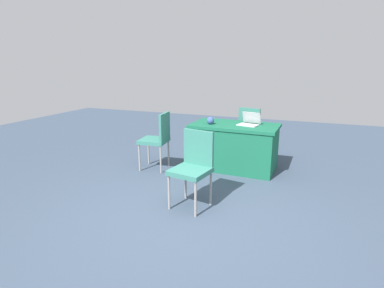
{
  "coord_description": "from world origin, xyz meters",
  "views": [
    {
      "loc": [
        -1.2,
        2.77,
        1.77
      ],
      "look_at": [
        -0.02,
        -0.28,
        0.9
      ],
      "focal_mm": 28.68,
      "sensor_mm": 36.0,
      "label": 1
    }
  ],
  "objects_px": {
    "chair_tucked_right": "(158,137)",
    "laptop_silver": "(249,123)",
    "chair_near_front": "(251,128)",
    "chair_aisle": "(193,164)",
    "table_foreground": "(234,146)",
    "scissors_red": "(253,125)",
    "yarn_ball": "(210,120)"
  },
  "relations": [
    {
      "from": "scissors_red",
      "to": "chair_tucked_right",
      "type": "bearing_deg",
      "value": -128.2
    },
    {
      "from": "laptop_silver",
      "to": "table_foreground",
      "type": "bearing_deg",
      "value": 19.4
    },
    {
      "from": "chair_tucked_right",
      "to": "scissors_red",
      "type": "distance_m",
      "value": 1.6
    },
    {
      "from": "yarn_ball",
      "to": "chair_tucked_right",
      "type": "bearing_deg",
      "value": 25.2
    },
    {
      "from": "table_foreground",
      "to": "scissors_red",
      "type": "xyz_separation_m",
      "value": [
        -0.3,
        -0.0,
        0.39
      ]
    },
    {
      "from": "chair_near_front",
      "to": "chair_tucked_right",
      "type": "distance_m",
      "value": 1.91
    },
    {
      "from": "table_foreground",
      "to": "scissors_red",
      "type": "distance_m",
      "value": 0.49
    },
    {
      "from": "chair_near_front",
      "to": "scissors_red",
      "type": "xyz_separation_m",
      "value": [
        -0.19,
        0.88,
        0.23
      ]
    },
    {
      "from": "scissors_red",
      "to": "chair_aisle",
      "type": "bearing_deg",
      "value": -72.72
    },
    {
      "from": "chair_near_front",
      "to": "laptop_silver",
      "type": "xyz_separation_m",
      "value": [
        -0.11,
        0.85,
        0.27
      ]
    },
    {
      "from": "chair_near_front",
      "to": "yarn_ball",
      "type": "bearing_deg",
      "value": -106.76
    },
    {
      "from": "chair_tucked_right",
      "to": "yarn_ball",
      "type": "bearing_deg",
      "value": -70.52
    },
    {
      "from": "chair_tucked_right",
      "to": "yarn_ball",
      "type": "xyz_separation_m",
      "value": [
        -0.8,
        -0.38,
        0.27
      ]
    },
    {
      "from": "yarn_ball",
      "to": "laptop_silver",
      "type": "bearing_deg",
      "value": -165.31
    },
    {
      "from": "chair_aisle",
      "to": "chair_near_front",
      "type": "bearing_deg",
      "value": -85.73
    },
    {
      "from": "chair_aisle",
      "to": "scissors_red",
      "type": "xyz_separation_m",
      "value": [
        -0.44,
        -1.59,
        0.22
      ]
    },
    {
      "from": "scissors_red",
      "to": "table_foreground",
      "type": "bearing_deg",
      "value": -146.93
    },
    {
      "from": "chair_tucked_right",
      "to": "laptop_silver",
      "type": "distance_m",
      "value": 1.54
    },
    {
      "from": "yarn_ball",
      "to": "scissors_red",
      "type": "xyz_separation_m",
      "value": [
        -0.69,
        -0.14,
        -0.06
      ]
    },
    {
      "from": "table_foreground",
      "to": "laptop_silver",
      "type": "height_order",
      "value": "laptop_silver"
    },
    {
      "from": "chair_near_front",
      "to": "chair_aisle",
      "type": "bearing_deg",
      "value": -86.21
    },
    {
      "from": "table_foreground",
      "to": "chair_aisle",
      "type": "height_order",
      "value": "chair_aisle"
    },
    {
      "from": "yarn_ball",
      "to": "scissors_red",
      "type": "distance_m",
      "value": 0.71
    },
    {
      "from": "laptop_silver",
      "to": "scissors_red",
      "type": "distance_m",
      "value": 0.09
    },
    {
      "from": "laptop_silver",
      "to": "yarn_ball",
      "type": "distance_m",
      "value": 0.64
    },
    {
      "from": "laptop_silver",
      "to": "scissors_red",
      "type": "height_order",
      "value": "laptop_silver"
    },
    {
      "from": "chair_aisle",
      "to": "yarn_ball",
      "type": "bearing_deg",
      "value": -70.1
    },
    {
      "from": "yarn_ball",
      "to": "chair_aisle",
      "type": "bearing_deg",
      "value": 99.76
    },
    {
      "from": "chair_near_front",
      "to": "laptop_silver",
      "type": "height_order",
      "value": "laptop_silver"
    },
    {
      "from": "table_foreground",
      "to": "scissors_red",
      "type": "bearing_deg",
      "value": -179.76
    },
    {
      "from": "chair_aisle",
      "to": "scissors_red",
      "type": "distance_m",
      "value": 1.66
    },
    {
      "from": "table_foreground",
      "to": "chair_near_front",
      "type": "relative_size",
      "value": 1.55
    }
  ]
}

